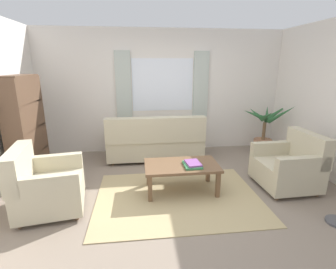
{
  "coord_description": "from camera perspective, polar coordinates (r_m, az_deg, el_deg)",
  "views": [
    {
      "loc": [
        -0.54,
        -3.25,
        1.89
      ],
      "look_at": [
        -0.06,
        0.7,
        0.77
      ],
      "focal_mm": 26.84,
      "sensor_mm": 36.0,
      "label": 1
    }
  ],
  "objects": [
    {
      "name": "couch",
      "position": [
        5.09,
        -2.9,
        -1.63
      ],
      "size": [
        1.9,
        0.82,
        0.92
      ],
      "rotation": [
        0.0,
        0.0,
        3.14
      ],
      "color": "#BCB293",
      "rests_on": "ground_plane"
    },
    {
      "name": "potted_plant",
      "position": [
        5.87,
        21.14,
        0.58
      ],
      "size": [
        1.17,
        0.98,
        1.14
      ],
      "color": "#9E6B4C",
      "rests_on": "ground_plane"
    },
    {
      "name": "ground_plane",
      "position": [
        3.79,
        2.28,
        -14.09
      ],
      "size": [
        6.24,
        6.24,
        0.0
      ],
      "primitive_type": "plane",
      "color": "gray"
    },
    {
      "name": "armchair_left",
      "position": [
        3.71,
        -26.16,
        -10.34
      ],
      "size": [
        0.94,
        0.96,
        0.88
      ],
      "rotation": [
        0.0,
        0.0,
        1.73
      ],
      "color": "#BCB293",
      "rests_on": "ground_plane"
    },
    {
      "name": "coffee_table",
      "position": [
        3.81,
        3.1,
        -7.55
      ],
      "size": [
        1.1,
        0.64,
        0.44
      ],
      "color": "brown",
      "rests_on": "ground_plane"
    },
    {
      "name": "armchair_right",
      "position": [
        4.37,
        25.9,
        -6.44
      ],
      "size": [
        0.85,
        0.87,
        0.88
      ],
      "rotation": [
        0.0,
        0.0,
        -1.54
      ],
      "color": "#BCB293",
      "rests_on": "ground_plane"
    },
    {
      "name": "book_stack_on_table",
      "position": [
        3.73,
        5.61,
        -6.73
      ],
      "size": [
        0.26,
        0.32,
        0.06
      ],
      "color": "#387F4C",
      "rests_on": "coffee_table"
    },
    {
      "name": "area_rug",
      "position": [
        3.79,
        2.28,
        -14.01
      ],
      "size": [
        2.35,
        1.74,
        0.01
      ],
      "primitive_type": "cube",
      "color": "tan",
      "rests_on": "ground_plane"
    },
    {
      "name": "bookshelf",
      "position": [
        4.75,
        -29.02,
        1.5
      ],
      "size": [
        0.3,
        0.94,
        1.72
      ],
      "rotation": [
        0.0,
        0.0,
        -1.57
      ],
      "color": "brown",
      "rests_on": "ground_plane"
    },
    {
      "name": "window_with_curtains",
      "position": [
        5.47,
        -1.2,
        11.17
      ],
      "size": [
        1.98,
        0.07,
        1.4
      ],
      "color": "white"
    },
    {
      "name": "wall_back",
      "position": [
        5.56,
        -1.28,
        9.7
      ],
      "size": [
        5.32,
        0.12,
        2.6
      ],
      "primitive_type": "cube",
      "color": "silver",
      "rests_on": "ground_plane"
    }
  ]
}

